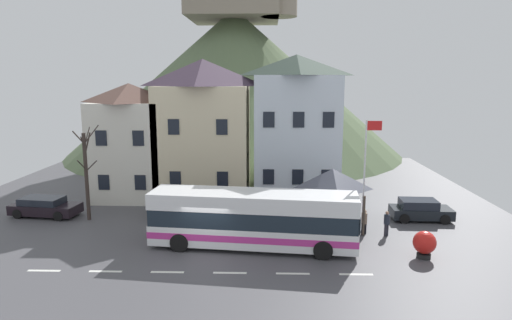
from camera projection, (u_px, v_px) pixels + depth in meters
name	position (u px, v px, depth m)	size (l,w,h in m)	color
ground_plane	(205.00, 255.00, 23.39)	(40.00, 60.00, 0.07)	#4A494E
townhouse_00	(131.00, 141.00, 34.17)	(5.33, 5.18, 8.83)	silver
townhouse_01	(204.00, 129.00, 34.16)	(6.82, 5.79, 10.64)	beige
townhouse_02	(296.00, 127.00, 34.28)	(6.24, 6.49, 10.96)	silver
hilltop_castle	(235.00, 79.00, 55.66)	(41.17, 41.17, 24.32)	#576947
transit_bus	(253.00, 220.00, 24.19)	(11.44, 3.77, 3.09)	white
bus_shelter	(333.00, 179.00, 27.46)	(3.60, 3.60, 3.69)	#473D33
parked_car_00	(420.00, 210.00, 29.12)	(3.91, 2.01, 1.37)	black
parked_car_01	(45.00, 207.00, 29.97)	(4.69, 2.42, 1.29)	black
parked_car_02	(184.00, 206.00, 29.91)	(4.12, 2.10, 1.42)	black
pedestrian_00	(339.00, 219.00, 26.27)	(0.35, 0.35, 1.65)	black
pedestrian_01	(387.00, 222.00, 26.10)	(0.33, 0.33, 1.50)	#2D2D38
pedestrian_02	(364.00, 221.00, 26.37)	(0.34, 0.34, 1.53)	black
public_bench	(341.00, 208.00, 30.18)	(1.72, 0.48, 0.87)	#33473D
flagpole	(366.00, 167.00, 26.41)	(0.95, 0.10, 6.79)	silver
harbour_buoy	(424.00, 243.00, 22.84)	(1.18, 1.18, 1.43)	black
bare_tree_01	(86.00, 173.00, 28.73)	(1.78, 2.15, 6.23)	#382D28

